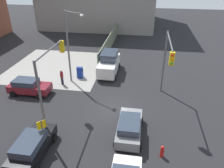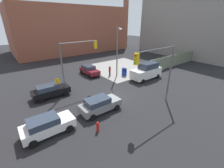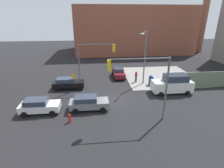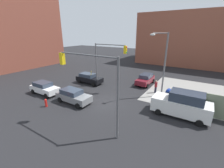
# 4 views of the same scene
# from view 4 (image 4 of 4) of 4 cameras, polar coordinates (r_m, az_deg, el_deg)

# --- Properties ---
(ground_plane) EXTENTS (120.00, 120.00, 0.00)m
(ground_plane) POSITION_cam_4_polar(r_m,az_deg,el_deg) (18.01, -3.16, -7.26)
(ground_plane) COLOR black
(sidewalk_corner) EXTENTS (12.00, 12.00, 0.01)m
(sidewalk_corner) POSITION_cam_4_polar(r_m,az_deg,el_deg) (23.49, 29.18, -3.30)
(sidewalk_corner) COLOR gray
(sidewalk_corner) RESTS_ON ground
(building_warehouse_north) EXTENTS (32.00, 18.00, 12.58)m
(building_warehouse_north) POSITION_cam_4_polar(r_m,az_deg,el_deg) (47.11, 32.65, 14.21)
(building_warehouse_north) COLOR #93513D
(building_warehouse_north) RESTS_ON ground
(traffic_signal_nw_corner) EXTENTS (5.21, 0.36, 6.50)m
(traffic_signal_nw_corner) POSITION_cam_4_polar(r_m,az_deg,el_deg) (21.53, -1.92, 10.10)
(traffic_signal_nw_corner) COLOR #59595B
(traffic_signal_nw_corner) RESTS_ON ground
(traffic_signal_se_corner) EXTENTS (5.91, 0.36, 6.50)m
(traffic_signal_se_corner) POSITION_cam_4_polar(r_m,az_deg,el_deg) (11.70, -7.40, 2.35)
(traffic_signal_se_corner) COLOR #59595B
(traffic_signal_se_corner) RESTS_ON ground
(street_lamp_corner) EXTENTS (1.53, 2.38, 8.00)m
(street_lamp_corner) POSITION_cam_4_polar(r_m,az_deg,el_deg) (19.36, 18.85, 8.33)
(street_lamp_corner) COLOR slate
(street_lamp_corner) RESTS_ON ground
(warning_sign_two_way) EXTENTS (0.48, 0.48, 2.40)m
(warning_sign_two_way) POSITION_cam_4_polar(r_m,az_deg,el_deg) (23.70, -7.92, 3.41)
(warning_sign_two_way) COLOR #4C4C4C
(warning_sign_two_way) RESTS_ON ground
(mailbox_blue) EXTENTS (0.56, 0.64, 1.43)m
(mailbox_blue) POSITION_cam_4_polar(r_m,az_deg,el_deg) (19.74, 20.59, -3.64)
(mailbox_blue) COLOR navy
(mailbox_blue) RESTS_ON ground
(fire_hydrant) EXTENTS (0.26, 0.26, 0.94)m
(fire_hydrant) POSITION_cam_4_polar(r_m,az_deg,el_deg) (18.54, -23.87, -6.52)
(fire_hydrant) COLOR red
(fire_hydrant) RESTS_ON ground
(sedan_maroon) EXTENTS (2.02, 4.28, 1.62)m
(sedan_maroon) POSITION_cam_4_polar(r_m,az_deg,el_deg) (24.63, 12.61, 1.80)
(sedan_maroon) COLOR maroon
(sedan_maroon) RESTS_ON ground
(coupe_gray) EXTENTS (4.34, 2.02, 1.62)m
(coupe_gray) POSITION_cam_4_polar(r_m,az_deg,el_deg) (18.42, -14.54, -4.37)
(coupe_gray) COLOR slate
(coupe_gray) RESTS_ON ground
(sedan_white) EXTENTS (4.21, 2.02, 1.62)m
(sedan_white) POSITION_cam_4_polar(r_m,az_deg,el_deg) (22.31, -24.36, -1.33)
(sedan_white) COLOR white
(sedan_white) RESTS_ON ground
(sedan_black) EXTENTS (4.44, 2.02, 1.62)m
(sedan_black) POSITION_cam_4_polar(r_m,az_deg,el_deg) (24.83, -8.75, 2.19)
(sedan_black) COLOR black
(sedan_black) RESTS_ON ground
(van_white_delivery) EXTENTS (5.40, 2.32, 2.62)m
(van_white_delivery) POSITION_cam_4_polar(r_m,az_deg,el_deg) (16.38, 25.07, -7.02)
(van_white_delivery) COLOR white
(van_white_delivery) RESTS_ON ground
(pedestrian_crossing) EXTENTS (0.36, 0.36, 1.79)m
(pedestrian_crossing) POSITION_cam_4_polar(r_m,az_deg,el_deg) (21.47, 16.34, -0.87)
(pedestrian_crossing) COLOR maroon
(pedestrian_crossing) RESTS_ON ground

